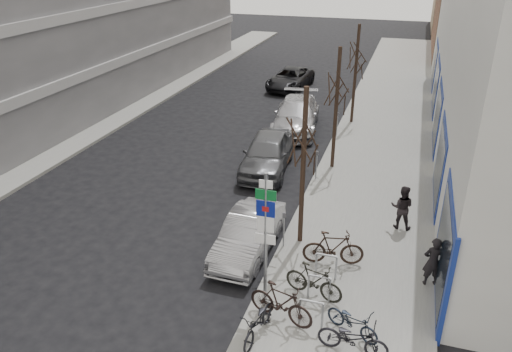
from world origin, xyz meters
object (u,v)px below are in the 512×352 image
Objects in this scene: bike_near_right at (281,303)px; parked_car_mid at (267,153)px; tree_near at (305,131)px; tree_mid at (338,80)px; meter_mid at (317,162)px; parked_car_back at (296,115)px; bike_near_left at (259,321)px; pedestrian_near at (433,262)px; bike_mid_inner at (314,281)px; bike_far_inner at (333,248)px; meter_front at (284,226)px; parked_car_front at (248,234)px; pedestrian_far at (402,207)px; meter_back at (337,122)px; lane_car at (290,79)px; highway_sign_pole at (266,233)px; bike_rack at (319,285)px; tree_far at (357,51)px; bike_mid_curb at (353,319)px; bike_far_curb at (353,335)px.

parked_car_mid reaches higher than bike_near_right.
tree_near is 6.50m from tree_mid.
meter_mid is 2.42m from parked_car_mid.
meter_mid is at bearing -76.73° from parked_car_back.
bike_near_right is (0.38, 0.78, 0.06)m from bike_near_left.
bike_mid_inner is at bearing 10.05° from pedestrian_near.
bike_mid_inner is 1.79m from bike_far_inner.
tree_mid reaches higher than meter_front.
parked_car_front is (-2.80, 0.03, -0.06)m from bike_far_inner.
pedestrian_far is at bearing -88.58° from pedestrian_near.
pedestrian_near is (3.81, 2.84, 0.21)m from bike_near_right.
tree_near is 3.36× the size of pedestrian_far.
pedestrian_near is at bearing -8.26° from meter_front.
pedestrian_far is at bearing -64.67° from parked_car_back.
parked_car_mid reaches higher than bike_mid_inner.
bike_near_right is at bearing -84.68° from meter_mid.
meter_back is 0.67× the size of bike_near_right.
meter_front reaches higher than lane_car.
bike_rack is at bearing 23.59° from highway_sign_pole.
tree_near is at bearing -90.00° from tree_far.
bike_far_inner is 0.47× the size of parked_car_front.
bike_mid_curb is at bearing 26.31° from bike_near_left.
parked_car_mid is (-2.80, -7.45, -3.28)m from tree_far.
bike_mid_inner is 2.28m from bike_far_curb.
meter_back is (-1.65, 13.40, 0.26)m from bike_rack.
pedestrian_far is (5.99, -9.29, 0.14)m from parked_car_back.
meter_mid is 7.73m from pedestrian_near.
highway_sign_pole is 0.74× the size of parked_car_back.
parked_car_back is (-1.28, 12.17, 0.15)m from parked_car_front.
parked_car_back is at bearing 101.36° from meter_front.
pedestrian_near is at bearing -73.50° from tree_far.
bike_far_inner is 21.37m from lane_car.
meter_mid is 0.67× the size of bike_near_right.
pedestrian_far is (3.64, -3.09, 0.05)m from meter_mid.
pedestrian_far is (-1.01, 3.09, 0.03)m from pedestrian_near.
parked_car_back is at bearing 110.76° from meter_mid.
bike_near_left is at bearing 97.27° from bike_far_curb.
highway_sign_pole is 2.27m from bike_mid_inner.
bike_mid_curb is at bearing -67.16° from lane_car.
pedestrian_near is 0.96× the size of pedestrian_far.
parked_car_back is (-2.35, 6.20, -0.09)m from meter_mid.
highway_sign_pole is 0.76× the size of tree_far.
bike_near_left is at bearing 167.42° from bike_mid_inner.
lane_car is (-5.54, 23.39, -0.03)m from bike_near_right.
parked_car_mid is (-2.80, 5.55, -3.28)m from tree_near.
parked_car_mid is at bearing 111.23° from meter_front.
tree_mid is 14.28m from lane_car.
pedestrian_far reaches higher than meter_mid.
bike_far_inner is (-1.09, 3.61, 0.05)m from bike_far_curb.
meter_front is at bearing -90.00° from meter_mid.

